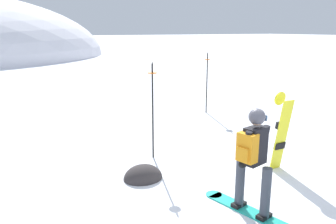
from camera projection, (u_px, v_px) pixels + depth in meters
ground_plane at (245, 200)px, 5.83m from camera, size 300.00×300.00×0.00m
snowboarder_main at (253, 159)px, 5.18m from camera, size 0.65×1.80×1.71m
spare_snowboard at (281, 132)px, 6.88m from camera, size 0.28×0.28×1.64m
piste_marker_near at (153, 104)px, 7.47m from camera, size 0.20×0.20×2.20m
piste_marker_far at (207, 79)px, 11.63m from camera, size 0.20×0.20×2.11m
rock_dark at (143, 178)px, 6.67m from camera, size 0.78×0.66×0.55m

